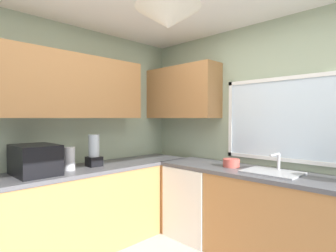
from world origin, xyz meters
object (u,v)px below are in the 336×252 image
kettle (70,159)px  blender_appliance (94,152)px  sink_assembly (272,172)px  dishwasher (197,200)px  microwave (35,160)px  bowl (231,163)px

kettle → blender_appliance: 0.30m
kettle → sink_assembly: (1.57, 1.36, -0.11)m
dishwasher → blender_appliance: blender_appliance is taller
dishwasher → microwave: microwave is taller
dishwasher → kettle: size_ratio=3.53×
dishwasher → kettle: kettle is taller
dishwasher → bowl: (0.46, 0.03, 0.52)m
dishwasher → bowl: bearing=3.7°
bowl → sink_assembly: bearing=0.9°
sink_assembly → microwave: bearing=-133.1°
sink_assembly → blender_appliance: blender_appliance is taller
kettle → blender_appliance: size_ratio=0.67×
kettle → bowl: kettle is taller
microwave → blender_appliance: blender_appliance is taller
kettle → sink_assembly: bearing=41.0°
dishwasher → blender_appliance: bearing=-122.6°
bowl → blender_appliance: (-1.12, -1.06, 0.12)m
sink_assembly → blender_appliance: bearing=-146.1°
bowl → microwave: bearing=-123.6°
microwave → sink_assembly: microwave is taller
microwave → bowl: microwave is taller
dishwasher → bowl: 0.70m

